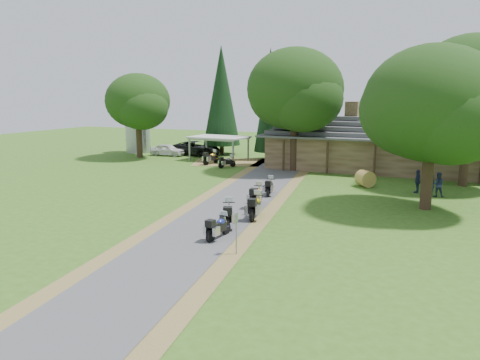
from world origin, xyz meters
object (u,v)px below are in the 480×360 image
at_px(car_dark_suv, 196,145).
at_px(motorcycle_row_d, 257,195).
at_px(motorcycle_row_b, 228,213).
at_px(lodge, 382,143).
at_px(motorcycle_row_e, 270,186).
at_px(motorcycle_row_c, 255,205).
at_px(silo, 138,128).
at_px(motorcycle_carport_a, 211,157).
at_px(carport, 219,148).
at_px(hay_bale, 365,179).
at_px(motorcycle_carport_b, 227,161).
at_px(motorcycle_row_a, 219,226).
at_px(car_white_sedan, 168,148).

bearing_deg(car_dark_suv, motorcycle_row_d, -133.25).
bearing_deg(motorcycle_row_b, lodge, -34.36).
xyz_separation_m(motorcycle_row_d, motorcycle_row_e, (-0.37, 3.40, -0.09)).
bearing_deg(motorcycle_row_e, car_dark_suv, 30.11).
xyz_separation_m(motorcycle_row_c, motorcycle_row_e, (-1.32, 6.06, -0.10)).
xyz_separation_m(lodge, motorcycle_row_e, (-5.64, -14.72, -1.82)).
bearing_deg(silo, motorcycle_carport_a, -23.06).
height_order(car_dark_suv, motorcycle_row_d, car_dark_suv).
bearing_deg(carport, hay_bale, -22.84).
xyz_separation_m(motorcycle_row_b, motorcycle_row_e, (-0.69, 8.30, -0.09)).
bearing_deg(lodge, hay_bale, -90.21).
xyz_separation_m(lodge, motorcycle_row_b, (-4.95, -23.01, -1.72)).
relative_size(motorcycle_row_b, motorcycle_carport_b, 1.21).
height_order(motorcycle_row_c, motorcycle_carport_b, motorcycle_row_c).
bearing_deg(motorcycle_row_e, motorcycle_carport_a, 30.82).
height_order(motorcycle_row_a, motorcycle_carport_a, motorcycle_carport_a).
xyz_separation_m(motorcycle_row_a, motorcycle_row_b, (-0.41, 2.02, 0.11)).
relative_size(lodge, motorcycle_row_e, 11.55).
distance_m(car_dark_suv, motorcycle_carport_a, 7.31).
bearing_deg(hay_bale, carport, 152.52).
distance_m(motorcycle_row_b, hay_bale, 14.85).
xyz_separation_m(carport, car_dark_suv, (-4.17, 2.69, -0.05)).
bearing_deg(carport, motorcycle_row_a, -59.48).
bearing_deg(carport, motorcycle_row_e, -48.17).
height_order(car_white_sedan, hay_bale, car_white_sedan).
distance_m(car_dark_suv, motorcycle_row_a, 31.67).
bearing_deg(motorcycle_carport_a, silo, 79.36).
relative_size(lodge, motorcycle_carport_b, 12.15).
bearing_deg(motorcycle_carport_a, carport, 22.59).
relative_size(motorcycle_row_d, motorcycle_row_e, 1.15).
bearing_deg(motorcycle_row_a, car_dark_suv, 36.88).
relative_size(silo, motorcycle_carport_a, 2.89).
height_order(carport, motorcycle_row_e, carport).
height_order(car_white_sedan, motorcycle_carport_b, car_white_sedan).
distance_m(silo, carport, 12.32).
distance_m(lodge, motorcycle_row_c, 21.29).
xyz_separation_m(silo, motorcycle_carport_a, (12.48, -5.31, -2.26)).
distance_m(car_white_sedan, motorcycle_row_c, 28.67).
bearing_deg(car_white_sedan, car_dark_suv, -63.13).
bearing_deg(silo, motorcycle_carport_b, -24.19).
bearing_deg(car_white_sedan, motorcycle_row_a, -147.16).
bearing_deg(hay_bale, car_dark_suv, 151.40).
height_order(lodge, motorcycle_carport_b, lodge).
height_order(carport, car_dark_suv, carport).
xyz_separation_m(lodge, car_white_sedan, (-23.45, 0.58, -1.60)).
distance_m(motorcycle_row_e, hay_bale, 8.01).
bearing_deg(hay_bale, motorcycle_carport_b, 162.45).
xyz_separation_m(lodge, carport, (-16.46, -0.45, -1.19)).
distance_m(car_dark_suv, motorcycle_row_e, 22.64).
bearing_deg(car_white_sedan, lodge, -95.02).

